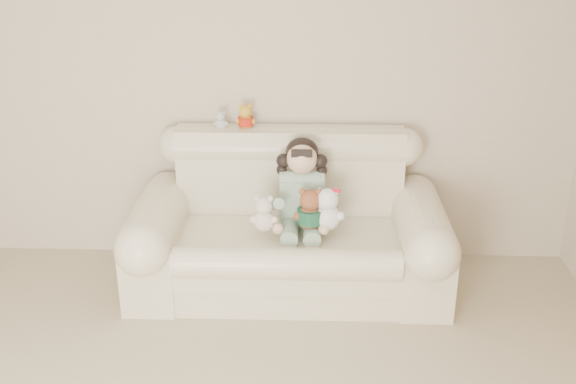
% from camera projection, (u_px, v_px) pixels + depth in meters
% --- Properties ---
extents(wall_back, '(4.50, 0.00, 4.50)m').
position_uv_depth(wall_back, '(257.00, 84.00, 4.75)').
color(wall_back, beige).
rests_on(wall_back, ground).
extents(sofa, '(2.10, 0.95, 1.03)m').
position_uv_depth(sofa, '(288.00, 219.00, 4.58)').
color(sofa, beige).
rests_on(sofa, floor).
extents(seated_child, '(0.40, 0.48, 0.63)m').
position_uv_depth(seated_child, '(302.00, 184.00, 4.56)').
color(seated_child, '#306940').
rests_on(seated_child, sofa).
extents(brown_teddy, '(0.25, 0.22, 0.33)m').
position_uv_depth(brown_teddy, '(310.00, 205.00, 4.41)').
color(brown_teddy, brown).
rests_on(brown_teddy, sofa).
extents(white_cat, '(0.25, 0.20, 0.35)m').
position_uv_depth(white_cat, '(327.00, 205.00, 4.40)').
color(white_cat, white).
rests_on(white_cat, sofa).
extents(cream_teddy, '(0.19, 0.16, 0.28)m').
position_uv_depth(cream_teddy, '(264.00, 210.00, 4.40)').
color(cream_teddy, white).
rests_on(cream_teddy, sofa).
extents(yellow_mini_bear, '(0.16, 0.14, 0.21)m').
position_uv_depth(yellow_mini_bear, '(246.00, 115.00, 4.71)').
color(yellow_mini_bear, gold).
rests_on(yellow_mini_bear, sofa).
extents(grey_mini_plush, '(0.12, 0.10, 0.16)m').
position_uv_depth(grey_mini_plush, '(221.00, 119.00, 4.71)').
color(grey_mini_plush, silver).
rests_on(grey_mini_plush, sofa).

